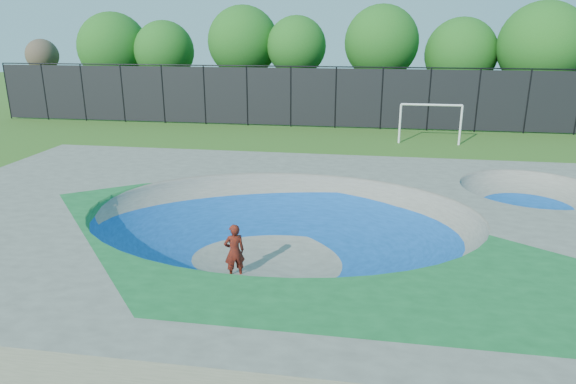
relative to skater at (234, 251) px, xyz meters
name	(u,v)px	position (x,y,z in m)	size (l,w,h in m)	color
ground	(283,260)	(1.07, 1.26, -0.76)	(120.00, 120.00, 0.00)	#2F5918
skate_deck	(282,236)	(1.07, 1.26, -0.01)	(22.00, 14.00, 1.50)	gray
skater	(234,251)	(0.00, 0.00, 0.00)	(0.55, 0.36, 1.52)	#AD250D
skateboard	(235,277)	(0.00, 0.00, -0.74)	(0.78, 0.22, 0.05)	black
soccer_goal	(431,116)	(6.78, 18.03, 0.85)	(3.49, 0.12, 2.31)	white
fence	(336,96)	(1.07, 22.26, 1.34)	(48.09, 0.09, 4.04)	black
treeline	(391,47)	(4.67, 27.28, 4.32)	(53.39, 7.33, 8.39)	#423021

